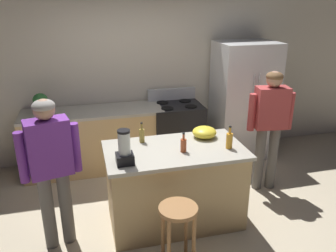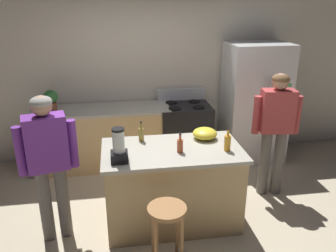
{
  "view_description": "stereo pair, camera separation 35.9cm",
  "coord_description": "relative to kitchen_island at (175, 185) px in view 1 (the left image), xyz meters",
  "views": [
    {
      "loc": [
        -0.92,
        -3.29,
        2.47
      ],
      "look_at": [
        0.0,
        0.3,
        1.06
      ],
      "focal_mm": 37.18,
      "sensor_mm": 36.0,
      "label": 1
    },
    {
      "loc": [
        -0.57,
        -3.36,
        2.47
      ],
      "look_at": [
        0.0,
        0.3,
        1.06
      ],
      "focal_mm": 37.18,
      "sensor_mm": 36.0,
      "label": 2
    }
  ],
  "objects": [
    {
      "name": "refrigerator",
      "position": [
        1.53,
        1.5,
        0.45
      ],
      "size": [
        0.9,
        0.73,
        1.81
      ],
      "color": "silver",
      "rests_on": "ground_plane"
    },
    {
      "name": "person_by_sink_right",
      "position": [
        1.37,
        0.41,
        0.51
      ],
      "size": [
        0.6,
        0.27,
        1.6
      ],
      "color": "#66605B",
      "rests_on": "ground_plane"
    },
    {
      "name": "mixing_bowl",
      "position": [
        0.42,
        0.22,
        0.52
      ],
      "size": [
        0.28,
        0.28,
        0.13
      ],
      "primitive_type": "ellipsoid",
      "color": "yellow",
      "rests_on": "kitchen_island"
    },
    {
      "name": "bar_stool",
      "position": [
        -0.17,
        -0.74,
        0.07
      ],
      "size": [
        0.36,
        0.36,
        0.68
      ],
      "color": "#9E6B3D",
      "rests_on": "ground_plane"
    },
    {
      "name": "potted_plant",
      "position": [
        -1.48,
        1.55,
        0.63
      ],
      "size": [
        0.2,
        0.2,
        0.3
      ],
      "color": "brown",
      "rests_on": "back_counter_run"
    },
    {
      "name": "ground_plane",
      "position": [
        0.0,
        0.0,
        -0.46
      ],
      "size": [
        14.0,
        14.0,
        0.0
      ],
      "primitive_type": "plane",
      "color": "beige"
    },
    {
      "name": "back_wall",
      "position": [
        0.0,
        1.95,
        0.89
      ],
      "size": [
        8.0,
        0.1,
        2.7
      ],
      "primitive_type": "cube",
      "color": "beige",
      "rests_on": "ground_plane"
    },
    {
      "name": "bottle_cooking_sauce",
      "position": [
        0.07,
        -0.1,
        0.53
      ],
      "size": [
        0.06,
        0.06,
        0.22
      ],
      "color": "#B24C26",
      "rests_on": "kitchen_island"
    },
    {
      "name": "person_by_island_left",
      "position": [
        -1.27,
        -0.09,
        0.5
      ],
      "size": [
        0.59,
        0.31,
        1.59
      ],
      "color": "#66605B",
      "rests_on": "ground_plane"
    },
    {
      "name": "stove_range",
      "position": [
        0.44,
        1.52,
        0.01
      ],
      "size": [
        0.76,
        0.65,
        1.09
      ],
      "color": "black",
      "rests_on": "ground_plane"
    },
    {
      "name": "blender_appliance",
      "position": [
        -0.57,
        -0.22,
        0.6
      ],
      "size": [
        0.17,
        0.17,
        0.35
      ],
      "color": "black",
      "rests_on": "kitchen_island"
    },
    {
      "name": "bottle_soda",
      "position": [
        0.57,
        -0.13,
        0.55
      ],
      "size": [
        0.07,
        0.07,
        0.26
      ],
      "color": "orange",
      "rests_on": "kitchen_island"
    },
    {
      "name": "kitchen_island",
      "position": [
        0.0,
        0.0,
        0.0
      ],
      "size": [
        1.51,
        0.84,
        0.91
      ],
      "color": "tan",
      "rests_on": "ground_plane"
    },
    {
      "name": "back_counter_run",
      "position": [
        -0.8,
        1.55,
        -0.0
      ],
      "size": [
        2.0,
        0.64,
        0.91
      ],
      "color": "tan",
      "rests_on": "ground_plane"
    },
    {
      "name": "bottle_vinegar",
      "position": [
        -0.31,
        0.26,
        0.54
      ],
      "size": [
        0.06,
        0.06,
        0.24
      ],
      "color": "olive",
      "rests_on": "kitchen_island"
    }
  ]
}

